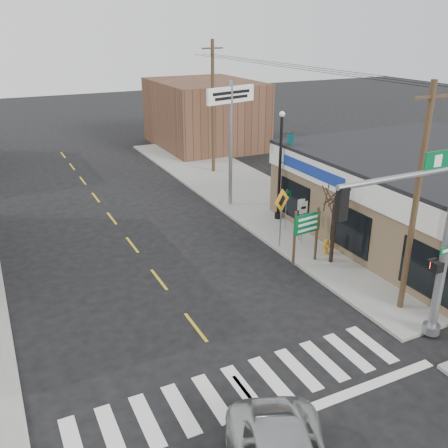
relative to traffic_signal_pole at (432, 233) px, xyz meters
name	(u,v)px	position (x,y,z in m)	size (l,w,h in m)	color
ground	(249,396)	(-6.41, 0.10, -4.06)	(140.00, 140.00, 0.00)	black
sidewalk_right	(277,209)	(2.59, 13.10, -3.99)	(6.00, 38.00, 0.13)	gray
center_line	(159,279)	(-6.41, 8.10, -4.05)	(0.12, 56.00, 0.01)	gold
crosswalk	(243,388)	(-6.41, 0.50, -4.05)	(11.00, 2.20, 0.01)	silver
thrift_store	(447,200)	(8.09, 6.10, -2.06)	(12.00, 14.00, 4.00)	#766047
bldg_distant_right	(205,114)	(5.59, 30.10, -1.26)	(8.00, 10.00, 5.60)	brown
traffic_signal_pole	(432,233)	(0.00, 0.00, 0.00)	(5.21, 0.39, 6.61)	gray
guide_sign	(307,228)	(-0.03, 6.52, -2.26)	(1.46, 0.13, 2.55)	#493622
fire_hydrant	(326,246)	(1.40, 6.86, -3.54)	(0.23, 0.23, 0.72)	#C2851F
ped_crossing_sign	(281,208)	(-0.11, 8.49, -1.94)	(1.14, 0.08, 2.94)	gray
lamp_post	(281,158)	(1.85, 11.74, -0.52)	(0.76, 0.60, 5.88)	black
dance_center_sign	(231,114)	(0.51, 15.04, 1.41)	(3.36, 0.21, 7.14)	gray
bare_tree	(337,192)	(1.09, 6.06, -0.58)	(2.13, 2.13, 4.25)	black
shrub_front	(414,262)	(3.61, 3.63, -3.44)	(1.30, 1.30, 0.98)	#223D1B
shrub_back	(354,223)	(4.36, 8.47, -3.47)	(1.22, 1.22, 0.92)	black
utility_pole_near	(416,200)	(1.09, 1.77, 0.38)	(1.46, 0.22, 8.40)	#41351D
utility_pole_far	(213,106)	(2.60, 21.92, 0.72)	(1.58, 0.24, 9.07)	#44341E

